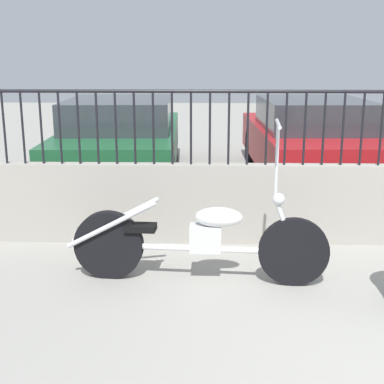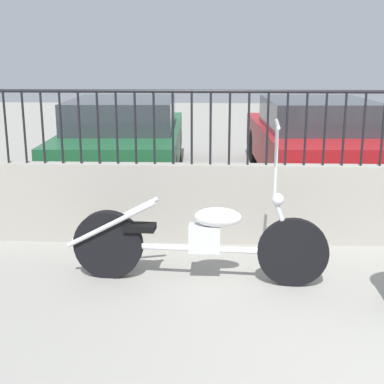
{
  "view_description": "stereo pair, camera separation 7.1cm",
  "coord_description": "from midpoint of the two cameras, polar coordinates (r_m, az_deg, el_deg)",
  "views": [
    {
      "loc": [
        -1.63,
        -3.25,
        2.0
      ],
      "look_at": [
        -1.77,
        1.83,
        0.7
      ],
      "focal_mm": 50.0,
      "sensor_mm": 36.0,
      "label": 1
    },
    {
      "loc": [
        -1.56,
        -3.25,
        2.0
      ],
      "look_at": [
        -1.77,
        1.83,
        0.7
      ],
      "focal_mm": 50.0,
      "sensor_mm": 36.0,
      "label": 2
    }
  ],
  "objects": [
    {
      "name": "low_wall",
      "position": [
        6.04,
        16.79,
        -1.29
      ],
      "size": [
        10.15,
        0.18,
        0.87
      ],
      "color": "#9E998E",
      "rests_on": "ground_plane"
    },
    {
      "name": "fence_railing",
      "position": [
        5.86,
        17.47,
        7.84
      ],
      "size": [
        10.15,
        0.04,
        0.79
      ],
      "color": "black",
      "rests_on": "low_wall"
    },
    {
      "name": "motorcycle_white",
      "position": [
        4.83,
        -0.98,
        -5.07
      ],
      "size": [
        2.36,
        0.52,
        1.47
      ],
      "rotation": [
        0.0,
        0.0,
        -0.08
      ],
      "color": "black",
      "rests_on": "ground_plane"
    },
    {
      "name": "car_green",
      "position": [
        8.96,
        -7.73,
        5.73
      ],
      "size": [
        1.97,
        4.57,
        1.33
      ],
      "rotation": [
        0.0,
        0.0,
        1.61
      ],
      "color": "black",
      "rests_on": "ground_plane"
    },
    {
      "name": "car_red",
      "position": [
        9.0,
        12.28,
        5.57
      ],
      "size": [
        1.91,
        4.45,
        1.33
      ],
      "rotation": [
        0.0,
        0.0,
        1.6
      ],
      "color": "black",
      "rests_on": "ground_plane"
    }
  ]
}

